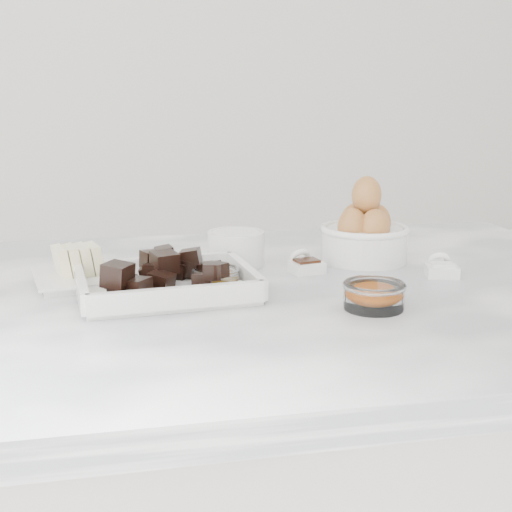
{
  "coord_description": "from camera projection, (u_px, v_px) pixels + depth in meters",
  "views": [
    {
      "loc": [
        -0.19,
        -0.96,
        1.22
      ],
      "look_at": [
        0.02,
        0.03,
        0.98
      ],
      "focal_mm": 50.0,
      "sensor_mm": 36.0,
      "label": 1
    }
  ],
  "objects": [
    {
      "name": "vanilla_spoon",
      "position": [
        305.0,
        264.0,
        1.1
      ],
      "size": [
        0.05,
        0.07,
        0.04
      ],
      "color": "white",
      "rests_on": "marble_slab"
    },
    {
      "name": "honey_bowl",
      "position": [
        216.0,
        278.0,
        1.01
      ],
      "size": [
        0.07,
        0.07,
        0.03
      ],
      "color": "white",
      "rests_on": "marble_slab"
    },
    {
      "name": "chocolate_dish",
      "position": [
        166.0,
        277.0,
        0.98
      ],
      "size": [
        0.25,
        0.2,
        0.06
      ],
      "color": "white",
      "rests_on": "marble_slab"
    },
    {
      "name": "egg_bowl",
      "position": [
        364.0,
        234.0,
        1.17
      ],
      "size": [
        0.15,
        0.15,
        0.14
      ],
      "color": "white",
      "rests_on": "marble_slab"
    },
    {
      "name": "marble_slab",
      "position": [
        247.0,
        302.0,
        1.02
      ],
      "size": [
        1.2,
        0.8,
        0.04
      ],
      "primitive_type": "cube",
      "color": "white",
      "rests_on": "cabinet"
    },
    {
      "name": "salt_spoon",
      "position": [
        441.0,
        268.0,
        1.08
      ],
      "size": [
        0.06,
        0.07,
        0.04
      ],
      "color": "white",
      "rests_on": "marble_slab"
    },
    {
      "name": "butter_plate",
      "position": [
        80.0,
        270.0,
        1.04
      ],
      "size": [
        0.16,
        0.16,
        0.06
      ],
      "color": "white",
      "rests_on": "marble_slab"
    },
    {
      "name": "zest_bowl",
      "position": [
        374.0,
        294.0,
        0.92
      ],
      "size": [
        0.08,
        0.08,
        0.04
      ],
      "color": "white",
      "rests_on": "marble_slab"
    },
    {
      "name": "sugar_ramekin",
      "position": [
        236.0,
        247.0,
        1.14
      ],
      "size": [
        0.09,
        0.09,
        0.05
      ],
      "color": "white",
      "rests_on": "marble_slab"
    }
  ]
}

